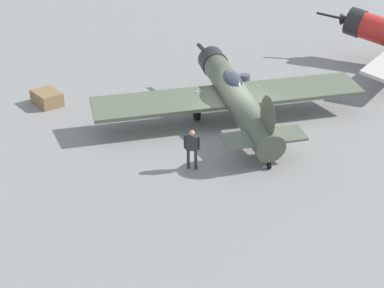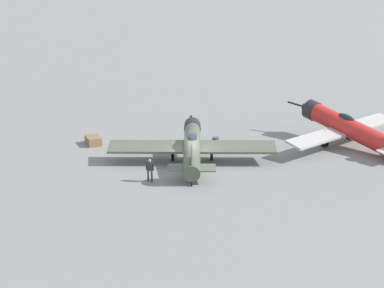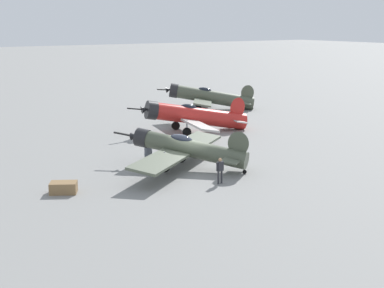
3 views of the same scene
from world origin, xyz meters
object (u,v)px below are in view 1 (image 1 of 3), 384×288
airplane_foreground (234,95)px  ground_crew_mechanic (192,146)px  equipment_crate (47,98)px  fuel_drum (244,83)px

airplane_foreground → ground_crew_mechanic: bearing=140.3°
ground_crew_mechanic → equipment_crate: ground_crew_mechanic is taller
ground_crew_mechanic → fuel_drum: ground_crew_mechanic is taller
airplane_foreground → fuel_drum: (0.68, -4.19, -0.99)m
airplane_foreground → equipment_crate: bearing=60.6°
fuel_drum → ground_crew_mechanic: bearing=92.5°
equipment_crate → ground_crew_mechanic: bearing=159.2°
airplane_foreground → equipment_crate: size_ratio=6.01×
equipment_crate → fuel_drum: fuel_drum is taller
equipment_crate → fuel_drum: bearing=-149.0°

